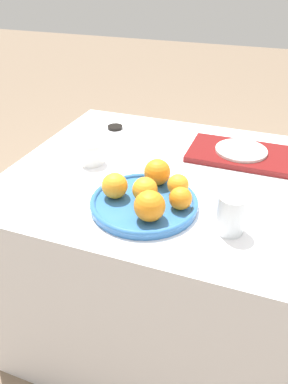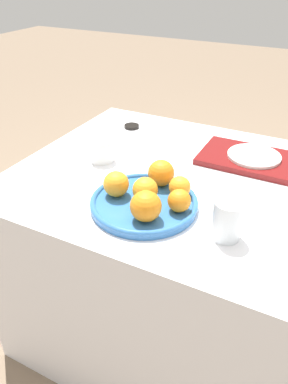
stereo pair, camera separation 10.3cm
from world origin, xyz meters
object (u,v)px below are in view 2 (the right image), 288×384
object	(u,v)px
orange_3	(179,201)
water_glass	(227,220)
serving_tray	(253,160)
soy_dish	(132,126)
orange_0	(145,190)
orange_4	(161,173)
orange_5	(180,187)
fruit_platter	(144,203)
orange_1	(146,206)
side_plate	(254,156)
cup_2	(101,150)
orange_2	(116,184)

from	to	relation	value
orange_3	water_glass	distance (m)	0.14
serving_tray	soy_dish	size ratio (longest dim) A/B	5.85
orange_0	serving_tray	size ratio (longest dim) A/B	0.20
orange_4	orange_5	world-z (taller)	orange_4
orange_3	orange_4	distance (m)	0.14
fruit_platter	orange_0	world-z (taller)	orange_0
orange_3	orange_5	xyz separation A→B (m)	(-0.03, 0.07, -0.00)
orange_3	orange_1	bearing A→B (deg)	-128.91
orange_1	soy_dish	distance (m)	0.66
fruit_platter	orange_3	bearing A→B (deg)	2.20
orange_3	side_plate	bearing A→B (deg)	75.14
orange_0	orange_1	world-z (taller)	orange_1
orange_1	orange_3	distance (m)	0.10
water_glass	soy_dish	bearing A→B (deg)	136.94
orange_3	orange_4	world-z (taller)	orange_4
cup_2	soy_dish	xyz separation A→B (m)	(-0.05, 0.30, -0.03)
cup_2	orange_4	bearing A→B (deg)	-17.60
orange_2	orange_1	bearing A→B (deg)	-27.48
orange_1	orange_2	size ratio (longest dim) A/B	1.12
orange_0	water_glass	bearing A→B (deg)	-7.15
fruit_platter	serving_tray	world-z (taller)	fruit_platter
fruit_platter	cup_2	bearing A→B (deg)	144.04
orange_4	water_glass	bearing A→B (deg)	-28.44
water_glass	soy_dish	xyz separation A→B (m)	(-0.55, 0.51, -0.05)
orange_0	soy_dish	bearing A→B (deg)	122.50
orange_4	side_plate	size ratio (longest dim) A/B	0.44
orange_0	orange_3	distance (m)	0.10
orange_0	orange_2	distance (m)	0.09
orange_4	orange_0	bearing A→B (deg)	-91.38
orange_1	orange_2	world-z (taller)	orange_1
serving_tray	soy_dish	bearing A→B (deg)	171.44
orange_3	water_glass	size ratio (longest dim) A/B	0.60
fruit_platter	orange_1	xyz separation A→B (m)	(0.04, -0.07, 0.05)
water_glass	cup_2	bearing A→B (deg)	157.02
fruit_platter	orange_5	size ratio (longest dim) A/B	4.91
cup_2	water_glass	bearing A→B (deg)	-22.98
water_glass	side_plate	distance (m)	0.44
cup_2	orange_3	bearing A→B (deg)	-26.93
water_glass	orange_3	bearing A→B (deg)	168.43
serving_tray	orange_0	bearing A→B (deg)	-117.48
water_glass	cup_2	xyz separation A→B (m)	(-0.50, 0.21, -0.01)
orange_5	water_glass	distance (m)	0.19
orange_1	orange_5	distance (m)	0.15
orange_3	serving_tray	size ratio (longest dim) A/B	0.18
orange_0	serving_tray	bearing A→B (deg)	62.52
fruit_platter	orange_2	world-z (taller)	orange_2
side_plate	orange_3	bearing A→B (deg)	-104.86
water_glass	serving_tray	world-z (taller)	water_glass
orange_5	cup_2	size ratio (longest dim) A/B	0.73
orange_1	serving_tray	world-z (taller)	orange_1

